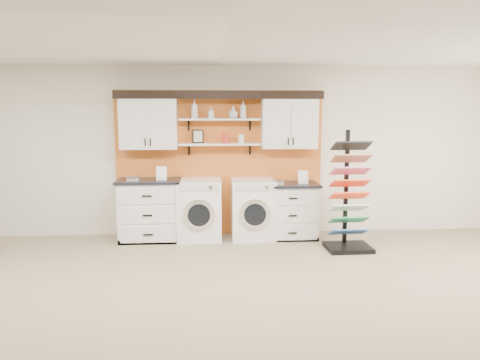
{
  "coord_description": "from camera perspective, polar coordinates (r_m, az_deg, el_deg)",
  "views": [
    {
      "loc": [
        -0.17,
        -3.78,
        2.08
      ],
      "look_at": [
        0.23,
        2.3,
        1.16
      ],
      "focal_mm": 35.0,
      "sensor_mm": 36.0,
      "label": 1
    }
  ],
  "objects": [
    {
      "name": "floor",
      "position": [
        4.31,
        -1.09,
        -20.27
      ],
      "size": [
        10.0,
        10.0,
        0.0
      ],
      "primitive_type": "plane",
      "color": "gray",
      "rests_on": "ground"
    },
    {
      "name": "ceiling",
      "position": [
        3.85,
        -1.21,
        19.33
      ],
      "size": [
        10.0,
        10.0,
        0.0
      ],
      "primitive_type": "plane",
      "rotation": [
        3.14,
        0.0,
        0.0
      ],
      "color": "white",
      "rests_on": "wall_back"
    },
    {
      "name": "wall_back",
      "position": [
        7.81,
        -2.52,
        3.54
      ],
      "size": [
        10.0,
        0.0,
        10.0
      ],
      "primitive_type": "plane",
      "rotation": [
        1.57,
        0.0,
        0.0
      ],
      "color": "beige",
      "rests_on": "floor"
    },
    {
      "name": "accent_panel",
      "position": [
        7.79,
        -2.5,
        2.05
      ],
      "size": [
        3.4,
        0.07,
        2.4
      ],
      "primitive_type": "cube",
      "color": "#C96222",
      "rests_on": "wall_back"
    },
    {
      "name": "upper_cabinet_left",
      "position": [
        7.63,
        -11.08,
        6.88
      ],
      "size": [
        0.9,
        0.35,
        0.84
      ],
      "color": "white",
      "rests_on": "wall_back"
    },
    {
      "name": "upper_cabinet_right",
      "position": [
        7.69,
        6.01,
        7.0
      ],
      "size": [
        0.9,
        0.35,
        0.84
      ],
      "color": "white",
      "rests_on": "wall_back"
    },
    {
      "name": "shelf_lower",
      "position": [
        7.6,
        -2.49,
        4.38
      ],
      "size": [
        1.32,
        0.28,
        0.03
      ],
      "primitive_type": "cube",
      "color": "white",
      "rests_on": "wall_back"
    },
    {
      "name": "shelf_upper",
      "position": [
        7.58,
        -2.51,
        7.4
      ],
      "size": [
        1.32,
        0.28,
        0.03
      ],
      "primitive_type": "cube",
      "color": "white",
      "rests_on": "wall_back"
    },
    {
      "name": "crown_molding",
      "position": [
        7.6,
        -2.53,
        10.4
      ],
      "size": [
        3.3,
        0.41,
        0.13
      ],
      "color": "black",
      "rests_on": "wall_back"
    },
    {
      "name": "picture_frame",
      "position": [
        7.64,
        -5.14,
        5.32
      ],
      "size": [
        0.18,
        0.02,
        0.22
      ],
      "color": "black",
      "rests_on": "shelf_lower"
    },
    {
      "name": "canister_red",
      "position": [
        7.6,
        -1.74,
        5.1
      ],
      "size": [
        0.11,
        0.11,
        0.16
      ],
      "primitive_type": "cylinder",
      "color": "red",
      "rests_on": "shelf_lower"
    },
    {
      "name": "canister_cream",
      "position": [
        7.61,
        0.15,
        5.04
      ],
      "size": [
        0.1,
        0.1,
        0.14
      ],
      "primitive_type": "cylinder",
      "color": "silver",
      "rests_on": "shelf_lower"
    },
    {
      "name": "base_cabinet_left",
      "position": [
        7.65,
        -10.92,
        -3.6
      ],
      "size": [
        1.01,
        0.66,
        0.99
      ],
      "color": "white",
      "rests_on": "floor"
    },
    {
      "name": "base_cabinet_right",
      "position": [
        7.71,
        6.04,
        -3.7
      ],
      "size": [
        0.92,
        0.66,
        0.91
      ],
      "color": "white",
      "rests_on": "floor"
    },
    {
      "name": "washer",
      "position": [
        7.59,
        -4.97,
        -3.6
      ],
      "size": [
        0.7,
        0.71,
        0.98
      ],
      "color": "white",
      "rests_on": "floor"
    },
    {
      "name": "dryer",
      "position": [
        7.62,
        1.59,
        -3.55
      ],
      "size": [
        0.69,
        0.71,
        0.97
      ],
      "color": "white",
      "rests_on": "floor"
    },
    {
      "name": "sample_rack",
      "position": [
        7.18,
        13.11,
        -3.94
      ],
      "size": [
        0.67,
        0.56,
        1.79
      ],
      "rotation": [
        0.0,
        0.0,
        0.03
      ],
      "color": "black",
      "rests_on": "floor"
    },
    {
      "name": "soap_bottle_a",
      "position": [
        7.58,
        -5.56,
        8.58
      ],
      "size": [
        0.15,
        0.15,
        0.29
      ],
      "primitive_type": "imported",
      "rotation": [
        0.0,
        0.0,
        3.6
      ],
      "color": "silver",
      "rests_on": "shelf_upper"
    },
    {
      "name": "soap_bottle_b",
      "position": [
        7.58,
        -3.58,
        8.18
      ],
      "size": [
        0.11,
        0.1,
        0.18
      ],
      "primitive_type": "imported",
      "rotation": [
        0.0,
        0.0,
        1.91
      ],
      "color": "silver",
      "rests_on": "shelf_upper"
    },
    {
      "name": "soap_bottle_c",
      "position": [
        7.59,
        -0.84,
        8.23
      ],
      "size": [
        0.2,
        0.2,
        0.19
      ],
      "primitive_type": "imported",
      "rotation": [
        0.0,
        0.0,
        5.68
      ],
      "color": "silver",
      "rests_on": "shelf_upper"
    },
    {
      "name": "soap_bottle_d",
      "position": [
        7.6,
        0.38,
        8.57
      ],
      "size": [
        0.13,
        0.13,
        0.28
      ],
      "primitive_type": "imported",
      "rotation": [
        0.0,
        0.0,
        -2.94
      ],
      "color": "silver",
      "rests_on": "shelf_upper"
    }
  ]
}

